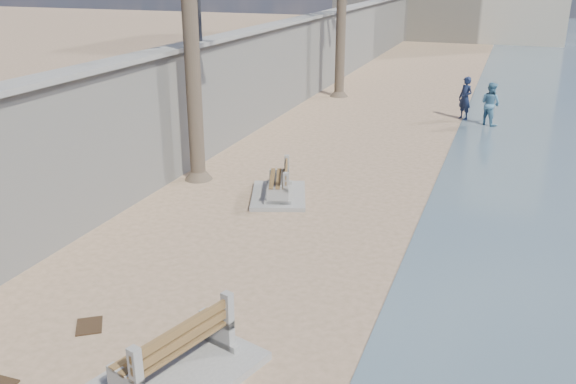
# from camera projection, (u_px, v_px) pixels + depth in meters

# --- Properties ---
(seawall) EXTENTS (0.45, 70.00, 3.50)m
(seawall) POSITION_uv_depth(u_px,v_px,m) (290.00, 66.00, 25.67)
(seawall) COLOR gray
(seawall) RESTS_ON ground_plane
(wall_cap) EXTENTS (0.80, 70.00, 0.12)m
(wall_cap) POSITION_uv_depth(u_px,v_px,m) (290.00, 22.00, 25.04)
(wall_cap) COLOR gray
(wall_cap) RESTS_ON seawall
(bench_near) EXTENTS (2.28, 2.79, 1.01)m
(bench_near) POSITION_uv_depth(u_px,v_px,m) (175.00, 353.00, 8.80)
(bench_near) COLOR gray
(bench_near) RESTS_ON ground_plane
(bench_far) EXTENTS (1.98, 2.37, 0.85)m
(bench_far) POSITION_uv_depth(u_px,v_px,m) (279.00, 184.00, 15.83)
(bench_far) COLOR gray
(bench_far) RESTS_ON ground_plane
(person_a) EXTENTS (0.83, 0.81, 1.92)m
(person_a) POSITION_uv_depth(u_px,v_px,m) (466.00, 95.00, 23.79)
(person_a) COLOR #141D38
(person_a) RESTS_ON ground_plane
(person_b) EXTENTS (1.10, 1.06, 1.80)m
(person_b) POSITION_uv_depth(u_px,v_px,m) (491.00, 101.00, 22.94)
(person_b) COLOR teal
(person_b) RESTS_ON ground_plane
(debris_d) EXTENTS (0.64, 0.66, 0.03)m
(debris_d) POSITION_uv_depth(u_px,v_px,m) (89.00, 326.00, 10.24)
(debris_d) COLOR #382616
(debris_d) RESTS_ON ground_plane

